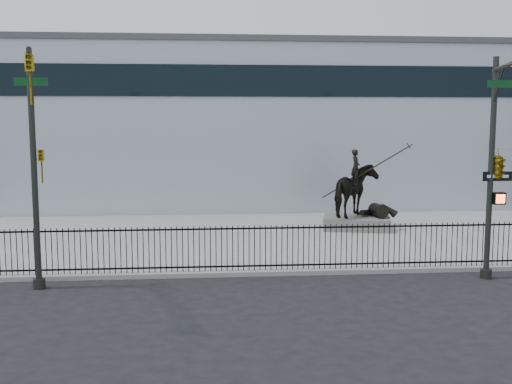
{
  "coord_description": "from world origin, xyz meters",
  "views": [
    {
      "loc": [
        -1.92,
        -17.87,
        5.13
      ],
      "look_at": [
        0.06,
        6.0,
        2.15
      ],
      "focal_mm": 42.0,
      "sensor_mm": 36.0,
      "label": 1
    }
  ],
  "objects": [
    {
      "name": "statue_plinth",
      "position": [
        4.81,
        8.29,
        0.43
      ],
      "size": [
        3.33,
        2.65,
        0.55
      ],
      "primitive_type": "cube",
      "rotation": [
        0.0,
        0.0,
        -0.24
      ],
      "color": "#5F5D57",
      "rests_on": "plaza"
    },
    {
      "name": "traffic_signal_left",
      "position": [
        -6.75,
        -0.62,
        4.03
      ],
      "size": [
        1.52,
        4.84,
        7.0
      ],
      "color": "#242722",
      "rests_on": "ground"
    },
    {
      "name": "plaza",
      "position": [
        0.0,
        7.0,
        0.07
      ],
      "size": [
        30.0,
        12.0,
        0.15
      ],
      "primitive_type": "cube",
      "color": "gray",
      "rests_on": "ground"
    },
    {
      "name": "building",
      "position": [
        0.0,
        20.0,
        4.5
      ],
      "size": [
        44.0,
        14.0,
        9.0
      ],
      "primitive_type": "cube",
      "color": "silver",
      "rests_on": "ground"
    },
    {
      "name": "ground",
      "position": [
        0.0,
        0.0,
        0.0
      ],
      "size": [
        120.0,
        120.0,
        0.0
      ],
      "primitive_type": "plane",
      "color": "black",
      "rests_on": "ground"
    },
    {
      "name": "picket_fence",
      "position": [
        0.0,
        1.25,
        0.9
      ],
      "size": [
        22.1,
        0.1,
        1.5
      ],
      "color": "black",
      "rests_on": "plaza"
    },
    {
      "name": "equestrian_statue",
      "position": [
        4.87,
        8.28,
        1.85
      ],
      "size": [
        3.67,
        2.72,
        3.19
      ],
      "rotation": [
        0.0,
        0.0,
        -0.24
      ],
      "color": "black",
      "rests_on": "statue_plinth"
    },
    {
      "name": "traffic_signal_right",
      "position": [
        6.47,
        -2.0,
        4.85
      ],
      "size": [
        2.17,
        6.86,
        7.0
      ],
      "color": "#242722",
      "rests_on": "ground"
    }
  ]
}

